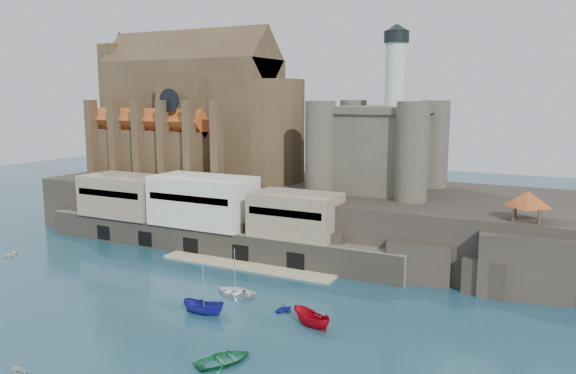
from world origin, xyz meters
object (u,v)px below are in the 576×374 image
(church, at_px, (198,118))
(castle_keep, at_px, (380,144))
(boat_1, at_px, (19,374))
(boat_2, at_px, (204,314))
(pavilion, at_px, (528,201))

(church, relative_size, castle_keep, 1.60)
(boat_1, relative_size, boat_2, 0.47)
(castle_keep, relative_size, boat_2, 5.15)
(church, xyz_separation_m, castle_keep, (40.21, -0.78, -3.81))
(castle_keep, xyz_separation_m, boat_2, (-8.62, -42.25, -18.31))
(boat_2, bearing_deg, boat_1, 156.15)
(castle_keep, bearing_deg, church, 178.89)
(boat_1, bearing_deg, boat_2, -0.40)
(castle_keep, height_order, boat_1, castle_keep)
(church, relative_size, boat_2, 8.27)
(pavilion, bearing_deg, boat_2, -141.81)
(castle_keep, bearing_deg, boat_2, -101.53)
(pavilion, height_order, boat_1, pavilion)
(castle_keep, bearing_deg, boat_1, -103.96)
(church, bearing_deg, castle_keep, -1.11)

